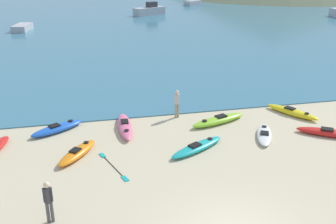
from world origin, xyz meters
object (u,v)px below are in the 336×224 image
(kayak_on_sand_1, at_px, (292,112))
(kayak_on_sand_6, at_px, (57,128))
(kayak_on_sand_2, at_px, (125,126))
(moored_boat_3, at_px, (22,28))
(kayak_on_sand_3, at_px, (264,135))
(moored_boat_0, at_px, (149,10))
(loose_paddle, at_px, (113,166))
(kayak_on_sand_7, at_px, (197,147))
(kayak_on_sand_5, at_px, (77,153))
(person_near_foreground, at_px, (48,199))
(kayak_on_sand_4, at_px, (218,120))
(moored_boat_2, at_px, (193,3))
(kayak_on_sand_0, at_px, (330,133))
(person_near_waterline, at_px, (177,102))

(kayak_on_sand_1, xyz_separation_m, kayak_on_sand_6, (-12.89, 0.57, 0.00))
(kayak_on_sand_2, relative_size, moored_boat_3, 0.91)
(kayak_on_sand_3, xyz_separation_m, moored_boat_0, (2.13, 44.02, 0.60))
(kayak_on_sand_3, xyz_separation_m, loose_paddle, (-7.61, -1.33, -0.11))
(kayak_on_sand_7, bearing_deg, moored_boat_0, 82.61)
(kayak_on_sand_5, height_order, person_near_foreground, person_near_foreground)
(kayak_on_sand_4, height_order, moored_boat_2, moored_boat_2)
(kayak_on_sand_5, bearing_deg, moored_boat_0, 75.72)
(kayak_on_sand_1, distance_m, kayak_on_sand_2, 9.47)
(person_near_foreground, bearing_deg, kayak_on_sand_5, 78.63)
(loose_paddle, bearing_deg, kayak_on_sand_3, 9.92)
(kayak_on_sand_1, bearing_deg, kayak_on_sand_7, -155.29)
(kayak_on_sand_1, bearing_deg, moored_boat_0, 90.96)
(kayak_on_sand_4, height_order, person_near_foreground, person_near_foreground)
(kayak_on_sand_2, bearing_deg, kayak_on_sand_6, 171.87)
(kayak_on_sand_7, relative_size, moored_boat_0, 0.60)
(kayak_on_sand_3, bearing_deg, kayak_on_sand_6, 163.67)
(kayak_on_sand_0, distance_m, kayak_on_sand_5, 12.36)
(loose_paddle, bearing_deg, moored_boat_3, 102.11)
(kayak_on_sand_2, distance_m, kayak_on_sand_5, 3.48)
(moored_boat_0, bearing_deg, person_near_waterline, -98.07)
(kayak_on_sand_3, bearing_deg, loose_paddle, -170.08)
(kayak_on_sand_0, relative_size, kayak_on_sand_2, 0.93)
(person_near_foreground, bearing_deg, moored_boat_0, 75.99)
(kayak_on_sand_4, xyz_separation_m, moored_boat_0, (3.77, 41.86, 0.55))
(person_near_foreground, bearing_deg, moored_boat_3, 97.64)
(kayak_on_sand_0, xyz_separation_m, moored_boat_2, (8.75, 55.34, 0.31))
(kayak_on_sand_6, bearing_deg, loose_paddle, -60.19)
(kayak_on_sand_7, height_order, person_near_waterline, person_near_waterline)
(kayak_on_sand_5, xyz_separation_m, kayak_on_sand_6, (-0.98, 2.97, 0.00))
(kayak_on_sand_0, distance_m, kayak_on_sand_3, 3.33)
(loose_paddle, bearing_deg, person_near_waterline, 50.22)
(kayak_on_sand_1, height_order, moored_boat_0, moored_boat_0)
(moored_boat_2, bearing_deg, kayak_on_sand_0, -98.99)
(kayak_on_sand_2, height_order, kayak_on_sand_7, kayak_on_sand_2)
(kayak_on_sand_4, xyz_separation_m, person_near_foreground, (-8.36, -6.78, 0.71))
(kayak_on_sand_3, xyz_separation_m, moored_boat_3, (-15.18, 33.94, 0.29))
(person_near_waterline, distance_m, moored_boat_2, 53.63)
(kayak_on_sand_5, distance_m, kayak_on_sand_6, 3.13)
(kayak_on_sand_1, bearing_deg, person_near_foreground, -151.42)
(kayak_on_sand_6, distance_m, moored_boat_0, 42.85)
(kayak_on_sand_0, height_order, kayak_on_sand_5, kayak_on_sand_5)
(person_near_waterline, distance_m, moored_boat_0, 40.97)
(kayak_on_sand_0, relative_size, kayak_on_sand_7, 1.01)
(kayak_on_sand_4, xyz_separation_m, moored_boat_3, (-13.54, 31.78, 0.24))
(kayak_on_sand_7, bearing_deg, person_near_waterline, 89.49)
(kayak_on_sand_4, bearing_deg, kayak_on_sand_3, -52.86)
(moored_boat_2, bearing_deg, kayak_on_sand_1, -99.95)
(kayak_on_sand_1, bearing_deg, moored_boat_2, 80.05)
(kayak_on_sand_2, xyz_separation_m, kayak_on_sand_3, (6.64, -2.46, -0.05))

